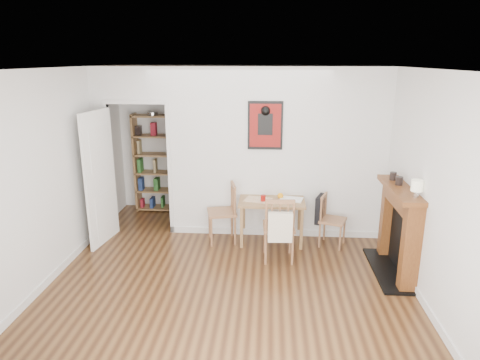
# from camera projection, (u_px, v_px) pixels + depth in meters

# --- Properties ---
(ground) EXTENTS (5.20, 5.20, 0.00)m
(ground) POSITION_uv_depth(u_px,v_px,m) (231.00, 275.00, 5.56)
(ground) COLOR brown
(ground) RESTS_ON ground
(room_shell) EXTENTS (5.20, 5.20, 5.20)m
(room_shell) POSITION_uv_depth(u_px,v_px,m) (245.00, 155.00, 6.48)
(room_shell) COLOR silver
(room_shell) RESTS_ON ground
(dining_table) EXTENTS (0.98, 0.62, 0.67)m
(dining_table) POSITION_uv_depth(u_px,v_px,m) (272.00, 205.00, 6.42)
(dining_table) COLOR olive
(dining_table) RESTS_ON ground
(chair_left) EXTENTS (0.55, 0.55, 0.92)m
(chair_left) POSITION_uv_depth(u_px,v_px,m) (222.00, 213.00, 6.46)
(chair_left) COLOR #8D6341
(chair_left) RESTS_ON ground
(chair_right) EXTENTS (0.54, 0.50, 0.78)m
(chair_right) POSITION_uv_depth(u_px,v_px,m) (332.00, 220.00, 6.33)
(chair_right) COLOR #8D6341
(chair_right) RESTS_ON ground
(chair_front) EXTENTS (0.49, 0.55, 0.94)m
(chair_front) POSITION_uv_depth(u_px,v_px,m) (279.00, 227.00, 5.86)
(chair_front) COLOR #8D6341
(chair_front) RESTS_ON ground
(bookshelf) EXTENTS (0.75, 0.30, 1.77)m
(bookshelf) POSITION_uv_depth(u_px,v_px,m) (156.00, 164.00, 7.73)
(bookshelf) COLOR olive
(bookshelf) RESTS_ON ground
(fireplace) EXTENTS (0.45, 1.25, 1.16)m
(fireplace) POSITION_uv_depth(u_px,v_px,m) (400.00, 228.00, 5.48)
(fireplace) COLOR brown
(fireplace) RESTS_ON ground
(red_glass) EXTENTS (0.07, 0.07, 0.09)m
(red_glass) POSITION_uv_depth(u_px,v_px,m) (263.00, 198.00, 6.33)
(red_glass) COLOR maroon
(red_glass) RESTS_ON dining_table
(orange_fruit) EXTENTS (0.09, 0.09, 0.09)m
(orange_fruit) POSITION_uv_depth(u_px,v_px,m) (280.00, 196.00, 6.45)
(orange_fruit) COLOR #FFA10D
(orange_fruit) RESTS_ON dining_table
(placemat) EXTENTS (0.45, 0.38, 0.00)m
(placemat) POSITION_uv_depth(u_px,v_px,m) (258.00, 200.00, 6.40)
(placemat) COLOR beige
(placemat) RESTS_ON dining_table
(notebook) EXTENTS (0.38, 0.31, 0.02)m
(notebook) POSITION_uv_depth(u_px,v_px,m) (291.00, 199.00, 6.40)
(notebook) COLOR white
(notebook) RESTS_ON dining_table
(mantel_lamp) EXTENTS (0.13, 0.13, 0.21)m
(mantel_lamp) POSITION_uv_depth(u_px,v_px,m) (417.00, 187.00, 4.91)
(mantel_lamp) COLOR silver
(mantel_lamp) RESTS_ON fireplace
(ceramic_jar_a) EXTENTS (0.09, 0.09, 0.11)m
(ceramic_jar_a) POSITION_uv_depth(u_px,v_px,m) (399.00, 181.00, 5.41)
(ceramic_jar_a) COLOR black
(ceramic_jar_a) RESTS_ON fireplace
(ceramic_jar_b) EXTENTS (0.09, 0.09, 0.11)m
(ceramic_jar_b) POSITION_uv_depth(u_px,v_px,m) (393.00, 176.00, 5.63)
(ceramic_jar_b) COLOR black
(ceramic_jar_b) RESTS_ON fireplace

